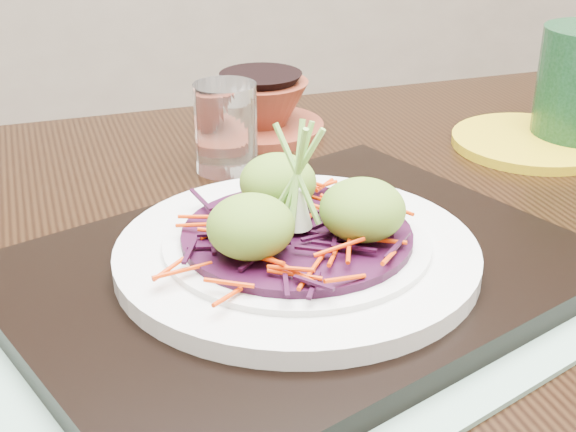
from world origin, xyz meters
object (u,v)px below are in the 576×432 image
object	(u,v)px
water_glass	(226,128)
dining_table	(295,384)
serving_tray	(297,273)
terracotta_bowl_set	(261,110)
white_plate	(297,251)
yellow_plate	(531,142)

from	to	relation	value
water_glass	dining_table	bearing A→B (deg)	-91.19
serving_tray	terracotta_bowl_set	distance (m)	0.35
white_plate	yellow_plate	size ratio (longest dim) A/B	1.56
yellow_plate	dining_table	bearing A→B (deg)	-152.05
white_plate	yellow_plate	world-z (taller)	white_plate
water_glass	yellow_plate	size ratio (longest dim) A/B	0.52
serving_tray	terracotta_bowl_set	size ratio (longest dim) A/B	2.80
water_glass	terracotta_bowl_set	xyz separation A→B (m)	(0.07, 0.10, -0.02)
dining_table	white_plate	world-z (taller)	white_plate
water_glass	terracotta_bowl_set	bearing A→B (deg)	55.48
white_plate	terracotta_bowl_set	bearing A→B (deg)	77.10
terracotta_bowl_set	yellow_plate	distance (m)	0.30
water_glass	yellow_plate	xyz separation A→B (m)	(0.33, -0.04, -0.04)
dining_table	yellow_plate	bearing A→B (deg)	28.26
white_plate	terracotta_bowl_set	distance (m)	0.35
terracotta_bowl_set	yellow_plate	bearing A→B (deg)	-27.87
water_glass	serving_tray	bearing A→B (deg)	-92.81
dining_table	water_glass	world-z (taller)	water_glass
terracotta_bowl_set	yellow_plate	size ratio (longest dim) A/B	0.86
white_plate	water_glass	world-z (taller)	water_glass
water_glass	yellow_plate	world-z (taller)	water_glass
serving_tray	white_plate	world-z (taller)	white_plate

